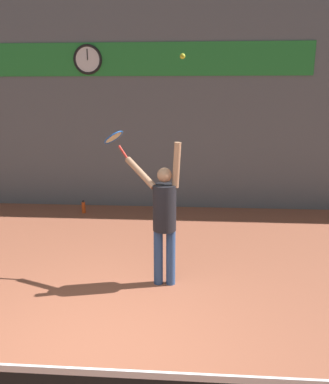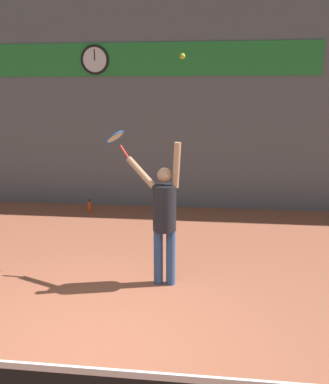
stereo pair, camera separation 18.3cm
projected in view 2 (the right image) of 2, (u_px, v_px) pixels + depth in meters
name	position (u px, v px, depth m)	size (l,w,h in m)	color
ground_plane	(81.00, 361.00, 3.81)	(18.00, 18.00, 0.00)	#9E563D
back_wall	(153.00, 100.00, 8.53)	(18.00, 0.10, 5.00)	slate
sponsor_banner	(153.00, 59.00, 8.25)	(7.27, 0.02, 0.71)	#288C38
scoreboard_clock	(95.00, 60.00, 8.36)	(0.65, 0.06, 0.65)	white
tennis_player	(164.00, 215.00, 5.12)	(0.83, 0.54, 2.04)	#2D4C7F
tennis_racket	(116.00, 138.00, 5.34)	(0.41, 0.39, 0.41)	red
tennis_ball	(182.00, 56.00, 4.53)	(0.07, 0.07, 0.07)	#CCDB2D
water_bottle	(90.00, 206.00, 8.62)	(0.08, 0.08, 0.30)	#D84C19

